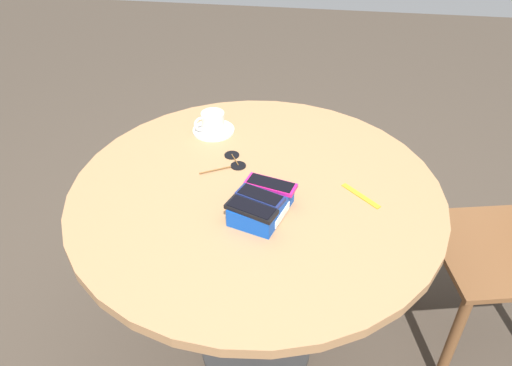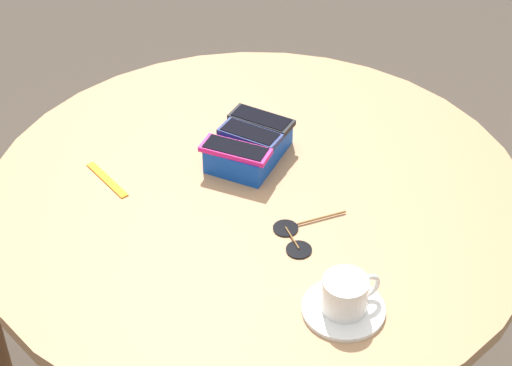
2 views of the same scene
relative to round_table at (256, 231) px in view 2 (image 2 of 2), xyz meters
The scene contains 9 objects.
round_table is the anchor object (origin of this frame).
phone_box 0.17m from the round_table, 164.73° to the right, with size 0.20×0.17×0.05m.
phone_black 0.23m from the round_table, behind, with size 0.10×0.14×0.01m.
phone_navy 0.20m from the round_table, 166.32° to the right, with size 0.10×0.14×0.01m.
phone_magenta 0.18m from the round_table, 137.00° to the right, with size 0.09×0.15×0.01m.
saucer 0.37m from the round_table, 32.27° to the left, with size 0.14×0.14×0.01m, color silver.
coffee_cup 0.38m from the round_table, 32.67° to the left, with size 0.08×0.10×0.06m.
lanyard_strap 0.32m from the round_table, 88.96° to the right, with size 0.14×0.02×0.00m, color orange.
sunglasses 0.19m from the round_table, 35.58° to the left, with size 0.14×0.13×0.01m.
Camera 2 is at (1.29, 0.17, 1.83)m, focal length 60.00 mm.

